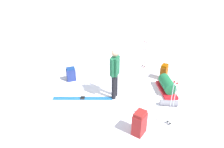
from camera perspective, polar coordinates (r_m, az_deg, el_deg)
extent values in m
plane|color=white|center=(7.04, 0.00, -5.07)|extent=(80.00, 80.00, 0.00)
cylinder|color=black|center=(6.62, 1.05, -3.06)|extent=(0.14, 0.14, 0.85)
cylinder|color=black|center=(6.45, 0.47, -3.91)|extent=(0.14, 0.14, 0.85)
cube|color=#185535|center=(6.19, 0.80, 2.29)|extent=(0.40, 0.38, 0.60)
cylinder|color=#185535|center=(6.39, 1.50, 3.39)|extent=(0.09, 0.09, 0.58)
cylinder|color=#185535|center=(5.98, 0.06, 1.63)|extent=(0.09, 0.09, 0.58)
sphere|color=tan|center=(6.02, 0.83, 6.08)|extent=(0.22, 0.22, 0.22)
cube|color=#1C619F|center=(6.78, -8.40, -6.73)|extent=(0.62, 1.92, 0.02)
cube|color=black|center=(6.76, -8.41, -6.56)|extent=(0.10, 0.15, 0.03)
cube|color=#1C619F|center=(6.69, -8.52, -7.21)|extent=(0.62, 1.92, 0.02)
cube|color=black|center=(6.68, -8.53, -7.03)|extent=(0.10, 0.15, 0.03)
cube|color=#8D430C|center=(7.96, 14.71, 0.30)|extent=(0.41, 0.41, 0.54)
cube|color=#874000|center=(7.83, 14.98, 2.34)|extent=(0.37, 0.37, 0.08)
cube|color=maroon|center=(5.28, 7.90, -14.11)|extent=(0.45, 0.46, 0.60)
cube|color=maroon|center=(5.07, 8.15, -11.23)|extent=(0.40, 0.41, 0.08)
cube|color=navy|center=(7.78, -11.70, -0.29)|extent=(0.24, 0.35, 0.47)
cube|color=navy|center=(7.66, -11.90, 1.54)|extent=(0.22, 0.32, 0.08)
cylinder|color=#AFBEC4|center=(5.49, 17.21, -8.76)|extent=(0.02, 0.02, 1.31)
sphere|color=#A51919|center=(5.13, 18.25, -2.56)|extent=(0.05, 0.05, 0.05)
cylinder|color=black|center=(5.84, 16.40, -13.47)|extent=(0.07, 0.07, 0.01)
cylinder|color=#AFBEC4|center=(5.53, 16.54, -8.33)|extent=(0.02, 0.02, 1.31)
sphere|color=#A51919|center=(5.18, 17.53, -2.16)|extent=(0.05, 0.05, 0.05)
cylinder|color=black|center=(5.89, 15.76, -13.04)|extent=(0.07, 0.07, 0.01)
cylinder|color=maroon|center=(8.64, 9.51, 5.24)|extent=(0.02, 0.02, 1.15)
sphere|color=#A51919|center=(8.43, 9.83, 9.06)|extent=(0.05, 0.05, 0.05)
cylinder|color=black|center=(8.84, 9.26, 2.15)|extent=(0.07, 0.07, 0.01)
cylinder|color=maroon|center=(8.72, 8.99, 5.50)|extent=(0.02, 0.02, 1.15)
sphere|color=#A51919|center=(8.51, 9.29, 9.28)|extent=(0.05, 0.05, 0.05)
cylinder|color=black|center=(8.92, 8.75, 2.43)|extent=(0.07, 0.07, 0.01)
cube|color=red|center=(7.32, 15.36, -4.38)|extent=(1.26, 0.69, 0.09)
cylinder|color=#1B663B|center=(7.19, 15.60, -2.72)|extent=(0.90, 0.56, 0.40)
cylinder|color=slate|center=(6.56, 16.05, -8.04)|extent=(0.37, 0.58, 0.18)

